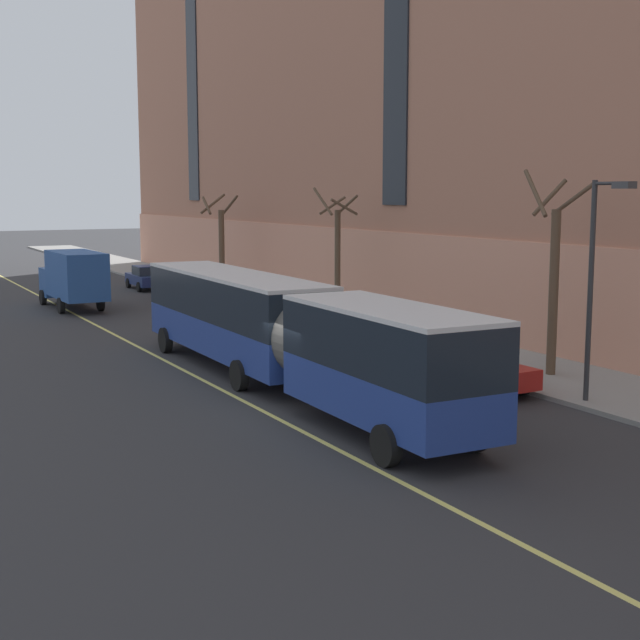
# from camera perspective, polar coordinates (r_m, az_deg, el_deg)

# --- Properties ---
(ground_plane) EXTENTS (260.00, 260.00, 0.00)m
(ground_plane) POSITION_cam_1_polar(r_m,az_deg,el_deg) (26.28, -0.66, -5.71)
(ground_plane) COLOR #303033
(sidewalk) EXTENTS (4.95, 160.00, 0.15)m
(sidewalk) POSITION_cam_1_polar(r_m,az_deg,el_deg) (33.81, 11.15, -2.60)
(sidewalk) COLOR gray
(sidewalk) RESTS_ON ground
(city_bus) EXTENTS (3.06, 20.21, 3.45)m
(city_bus) POSITION_cam_1_polar(r_m,az_deg,el_deg) (28.43, -2.53, -0.52)
(city_bus) COLOR navy
(city_bus) RESTS_ON ground
(parked_car_red_0) EXTENTS (1.99, 4.32, 1.56)m
(parked_car_red_0) POSITION_cam_1_polar(r_m,az_deg,el_deg) (53.62, -8.97, 2.17)
(parked_car_red_0) COLOR #B21E19
(parked_car_red_0) RESTS_ON ground
(parked_car_red_1) EXTENTS (1.98, 4.67, 1.56)m
(parked_car_red_1) POSITION_cam_1_polar(r_m,az_deg,el_deg) (29.05, 9.80, -2.91)
(parked_car_red_1) COLOR #B21E19
(parked_car_red_1) RESTS_ON ground
(parked_car_green_2) EXTENTS (2.00, 4.59, 1.56)m
(parked_car_green_2) POSITION_cam_1_polar(r_m,az_deg,el_deg) (43.77, -4.55, 0.91)
(parked_car_green_2) COLOR #23603D
(parked_car_green_2) RESTS_ON ground
(parked_car_navy_3) EXTENTS (2.08, 4.47, 1.56)m
(parked_car_navy_3) POSITION_cam_1_polar(r_m,az_deg,el_deg) (59.28, -11.02, 2.69)
(parked_car_navy_3) COLOR navy
(parked_car_navy_3) RESTS_ON ground
(box_truck) EXTENTS (2.46, 7.04, 3.17)m
(box_truck) POSITION_cam_1_polar(r_m,az_deg,el_deg) (49.91, -15.49, 2.69)
(box_truck) COLOR #285199
(box_truck) RESTS_ON ground
(street_tree_mid_block) EXTENTS (2.05, 1.77, 6.92)m
(street_tree_mid_block) POSITION_cam_1_polar(r_m,az_deg,el_deg) (31.03, 14.70, 2.72)
(street_tree_mid_block) COLOR brown
(street_tree_mid_block) RESTS_ON sidewalk
(street_tree_far_uptown) EXTENTS (1.79, 1.75, 6.39)m
(street_tree_far_uptown) POSITION_cam_1_polar(r_m,az_deg,el_deg) (43.04, 1.11, 4.31)
(street_tree_far_uptown) COLOR brown
(street_tree_far_uptown) RESTS_ON sidewalk
(street_tree_far_downtown) EXTENTS (2.09, 1.99, 6.06)m
(street_tree_far_downtown) POSITION_cam_1_polar(r_m,az_deg,el_deg) (56.52, -6.38, 5.02)
(street_tree_far_downtown) COLOR brown
(street_tree_far_downtown) RESTS_ON sidewalk
(street_lamp) EXTENTS (0.36, 1.48, 6.51)m
(street_lamp) POSITION_cam_1_polar(r_m,az_deg,el_deg) (27.09, 17.34, 3.28)
(street_lamp) COLOR #2D2D30
(street_lamp) RESTS_ON sidewalk
(lane_centerline) EXTENTS (0.16, 140.00, 0.01)m
(lane_centerline) POSITION_cam_1_polar(r_m,az_deg,el_deg) (28.39, -5.86, -4.70)
(lane_centerline) COLOR #E0D66B
(lane_centerline) RESTS_ON ground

